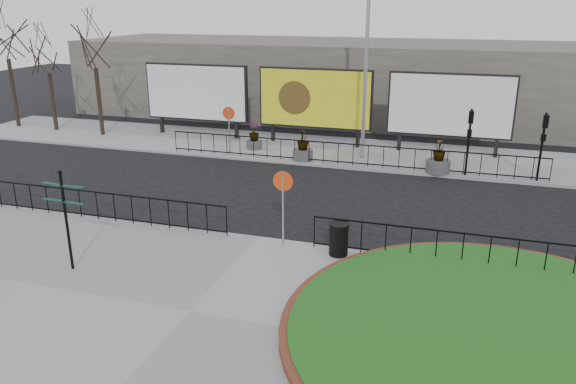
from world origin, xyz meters
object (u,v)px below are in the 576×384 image
at_px(fingerpost_sign, 65,210).
at_px(billboard_mid, 315,99).
at_px(lamp_post, 366,62).
at_px(planter_c, 438,161).
at_px(litter_bin, 339,239).
at_px(planter_a, 254,138).
at_px(planter_b, 303,149).

bearing_deg(fingerpost_sign, billboard_mid, 87.08).
relative_size(lamp_post, planter_c, 5.79).
bearing_deg(planter_c, litter_bin, -103.65).
distance_m(lamp_post, litter_bin, 12.41).
relative_size(lamp_post, planter_a, 6.55).
xyz_separation_m(planter_a, planter_b, (3.08, -1.40, 0.01)).
bearing_deg(billboard_mid, planter_b, -84.92).
bearing_deg(fingerpost_sign, litter_bin, 31.02).
bearing_deg(planter_b, fingerpost_sign, -103.30).
height_order(billboard_mid, planter_c, billboard_mid).
bearing_deg(lamp_post, billboard_mid, 146.75).
relative_size(billboard_mid, fingerpost_sign, 2.06).
relative_size(planter_a, planter_c, 0.88).
distance_m(fingerpost_sign, litter_bin, 8.04).
bearing_deg(billboard_mid, planter_c, -27.76).
height_order(litter_bin, planter_c, planter_c).
relative_size(billboard_mid, planter_c, 3.89).
xyz_separation_m(billboard_mid, planter_c, (6.78, -3.57, -1.93)).
bearing_deg(lamp_post, fingerpost_sign, -111.62).
relative_size(litter_bin, planter_c, 0.65).
height_order(litter_bin, planter_a, planter_a).
xyz_separation_m(litter_bin, planter_a, (-7.14, 11.60, 0.04)).
bearing_deg(planter_a, planter_c, -9.49).
bearing_deg(planter_a, billboard_mid, 35.32).
bearing_deg(planter_a, fingerpost_sign, -90.37).
bearing_deg(billboard_mid, litter_bin, -72.21).
distance_m(fingerpost_sign, planter_b, 13.88).
height_order(lamp_post, planter_c, lamp_post).
distance_m(lamp_post, planter_b, 5.13).
bearing_deg(planter_a, lamp_post, 0.00).
bearing_deg(planter_c, planter_b, 178.24).
bearing_deg(lamp_post, planter_b, -152.65).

